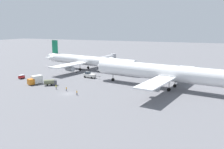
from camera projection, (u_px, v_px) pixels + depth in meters
The scene contains 11 objects.
ground_plane at pixel (67, 94), 84.22m from camera, with size 600.00×600.00×0.00m, color slate.
airliner_at_gate_left at pixel (89, 61), 128.70m from camera, with size 60.49×47.20×15.29m.
airliner_being_pushed at pixel (164, 73), 90.94m from camera, with size 61.18×48.64×17.29m.
pushback_tug at pixel (90, 75), 110.49m from camera, with size 8.81×3.46×3.01m.
gse_fuel_bowser_stubby at pixel (51, 82), 96.03m from camera, with size 5.13×4.26×2.40m.
gse_baggage_cart_near_cluster at pixel (22, 77), 108.51m from camera, with size 1.71×2.80×1.71m.
gse_catering_truck_tall at pixel (35, 80), 97.97m from camera, with size 4.36×6.31×3.50m.
ground_crew_marshaller_foreground at pixel (77, 93), 82.48m from camera, with size 0.36×0.36×1.70m.
ground_crew_ramp_agent_by_cones at pixel (66, 89), 87.84m from camera, with size 0.36×0.36×1.55m.
ground_crew_wing_walker_right at pixel (56, 87), 90.25m from camera, with size 0.48×0.36×1.72m.
jet_bridge at pixel (107, 58), 146.73m from camera, with size 4.50×23.57×6.00m.
Camera 1 is at (46.31, -68.57, 23.15)m, focal length 38.69 mm.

